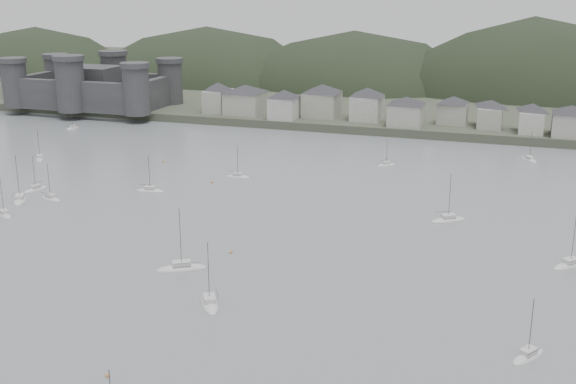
% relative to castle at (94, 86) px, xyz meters
% --- Properties ---
extents(ground, '(900.00, 900.00, 0.00)m').
position_rel_castle_xyz_m(ground, '(120.00, -179.80, -10.96)').
color(ground, slate).
rests_on(ground, ground).
extents(far_shore_land, '(900.00, 250.00, 3.00)m').
position_rel_castle_xyz_m(far_shore_land, '(120.00, 115.20, -9.46)').
color(far_shore_land, '#383D2D').
rests_on(far_shore_land, ground).
extents(forested_ridge, '(851.55, 103.94, 102.57)m').
position_rel_castle_xyz_m(forested_ridge, '(124.83, 89.60, -22.25)').
color(forested_ridge, black).
rests_on(forested_ridge, ground).
extents(castle, '(66.00, 43.00, 20.00)m').
position_rel_castle_xyz_m(castle, '(0.00, 0.00, 0.00)').
color(castle, '#323134').
rests_on(castle, far_shore_land).
extents(waterfront_town, '(451.48, 28.46, 12.92)m').
position_rel_castle_xyz_m(waterfront_town, '(170.59, 3.54, -2.30)').
color(waterfront_town, gray).
rests_on(waterfront_town, far_shore_land).
extents(sailboat_lead, '(8.79, 7.49, 12.07)m').
position_rel_castle_xyz_m(sailboat_lead, '(155.73, -96.02, -10.79)').
color(sailboat_lead, silver).
rests_on(sailboat_lead, ground).
extents(moored_fleet, '(259.41, 177.78, 13.49)m').
position_rel_castle_xyz_m(moored_fleet, '(117.39, -116.00, -10.79)').
color(moored_fleet, silver).
rests_on(moored_fleet, ground).
extents(mooring_buoys, '(139.19, 112.40, 0.70)m').
position_rel_castle_xyz_m(mooring_buoys, '(104.08, -117.20, -10.81)').
color(mooring_buoys, '#B4783C').
rests_on(mooring_buoys, ground).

